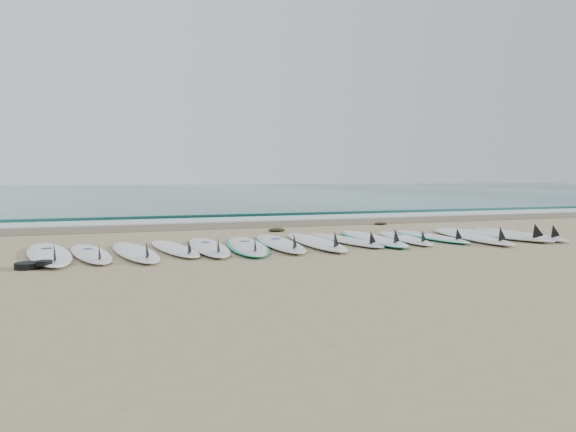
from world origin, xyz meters
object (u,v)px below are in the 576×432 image
object	(u,v)px
leash_coil	(31,265)
surfboard_0	(49,253)
surfboard_14	(519,234)

from	to	relation	value
leash_coil	surfboard_0	bearing A→B (deg)	81.52
surfboard_14	surfboard_0	bearing A→B (deg)	-178.48
leash_coil	surfboard_14	bearing A→B (deg)	6.33
surfboard_0	leash_coil	bearing A→B (deg)	-106.23
surfboard_14	leash_coil	xyz separation A→B (m)	(-8.54, -0.95, -0.01)
surfboard_14	leash_coil	world-z (taller)	surfboard_14
surfboard_0	surfboard_14	distance (m)	8.40
surfboard_0	leash_coil	world-z (taller)	surfboard_0
surfboard_0	surfboard_14	xyz separation A→B (m)	(8.40, -0.03, -0.00)
surfboard_0	surfboard_14	size ratio (longest dim) A/B	1.06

